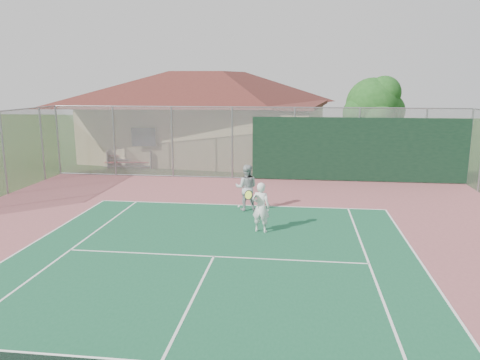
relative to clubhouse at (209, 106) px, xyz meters
name	(u,v)px	position (x,y,z in m)	size (l,w,h in m)	color
back_fence	(296,146)	(5.46, -6.38, -1.53)	(20.08, 0.11, 3.53)	gray
side_fence_left	(4,153)	(-6.65, -10.86, -1.45)	(0.08, 9.00, 3.50)	gray
clubhouse	(209,106)	(0.00, 0.00, 0.00)	(15.69, 11.47, 6.30)	tan
bleachers	(131,157)	(-3.78, -3.73, -2.69)	(2.75, 1.81, 0.97)	#AA2A27
tree	(374,106)	(9.81, -0.91, 0.11)	(3.61, 3.42, 5.03)	#382614
player_white_front	(261,208)	(4.43, -14.64, -2.39)	(0.89, 0.74, 1.60)	white
player_grey_back	(246,188)	(3.70, -12.13, -2.35)	(0.85, 0.67, 1.70)	#A6AAAC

